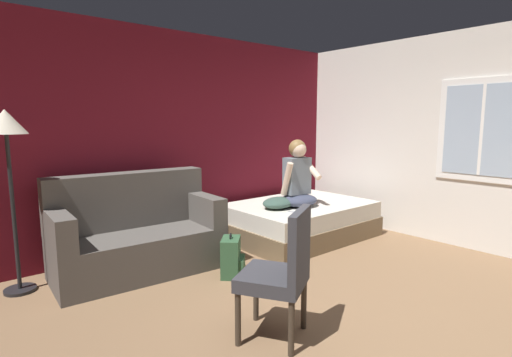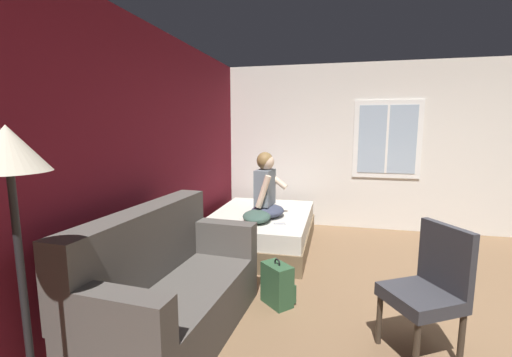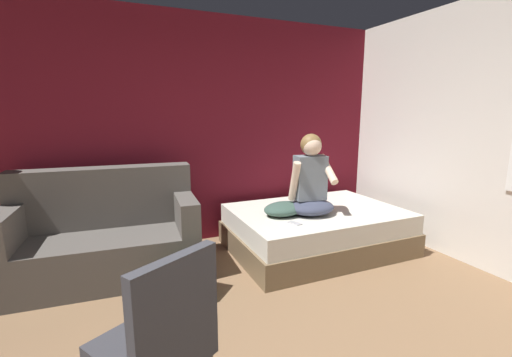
# 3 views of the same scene
# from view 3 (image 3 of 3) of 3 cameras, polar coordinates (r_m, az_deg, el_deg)

# --- Properties ---
(wall_back_accent) EXTENTS (10.65, 0.16, 2.70)m
(wall_back_accent) POSITION_cam_3_polar(r_m,az_deg,el_deg) (4.16, -15.51, 7.44)
(wall_back_accent) COLOR maroon
(wall_back_accent) RESTS_ON ground
(bed) EXTENTS (1.94, 1.38, 0.48)m
(bed) POSITION_cam_3_polar(r_m,az_deg,el_deg) (4.09, 9.95, -8.36)
(bed) COLOR brown
(bed) RESTS_ON ground
(couch) EXTENTS (1.75, 0.93, 1.04)m
(couch) POSITION_cam_3_polar(r_m,az_deg,el_deg) (3.67, -23.73, -8.85)
(couch) COLOR #514C47
(couch) RESTS_ON ground
(side_chair) EXTENTS (0.63, 0.63, 0.98)m
(side_chair) POSITION_cam_3_polar(r_m,az_deg,el_deg) (1.83, -15.78, -24.43)
(side_chair) COLOR #382D23
(side_chair) RESTS_ON ground
(person_seated) EXTENTS (0.58, 0.51, 0.88)m
(person_seated) POSITION_cam_3_polar(r_m,az_deg,el_deg) (3.75, 9.08, -0.57)
(person_seated) COLOR #383D51
(person_seated) RESTS_ON bed
(backpack) EXTENTS (0.35, 0.35, 0.46)m
(backpack) POSITION_cam_3_polar(r_m,az_deg,el_deg) (3.09, -10.13, -15.87)
(backpack) COLOR #2D5133
(backpack) RESTS_ON ground
(throw_pillow) EXTENTS (0.54, 0.45, 0.14)m
(throw_pillow) POSITION_cam_3_polar(r_m,az_deg,el_deg) (3.74, 4.71, -5.04)
(throw_pillow) COLOR #385147
(throw_pillow) RESTS_ON bed
(cell_phone) EXTENTS (0.11, 0.16, 0.01)m
(cell_phone) POSITION_cam_3_polar(r_m,az_deg,el_deg) (3.48, 6.47, -7.42)
(cell_phone) COLOR #B7B7BC
(cell_phone) RESTS_ON bed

